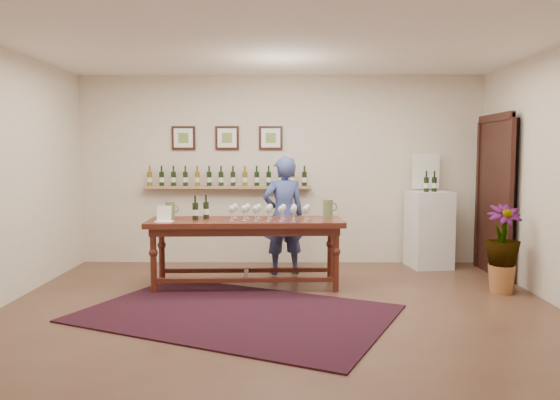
{
  "coord_description": "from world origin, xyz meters",
  "views": [
    {
      "loc": [
        0.05,
        -5.67,
        1.67
      ],
      "look_at": [
        0.0,
        0.8,
        1.1
      ],
      "focal_mm": 35.0,
      "sensor_mm": 36.0,
      "label": 1
    }
  ],
  "objects_px": {
    "person": "(284,215)",
    "tasting_table": "(246,230)",
    "display_pedestal": "(429,229)",
    "potted_plant": "(502,249)"
  },
  "relations": [
    {
      "from": "tasting_table",
      "to": "potted_plant",
      "type": "xyz_separation_m",
      "value": [
        3.06,
        -0.26,
        -0.19
      ]
    },
    {
      "from": "person",
      "to": "tasting_table",
      "type": "bearing_deg",
      "value": 42.59
    },
    {
      "from": "tasting_table",
      "to": "person",
      "type": "relative_size",
      "value": 1.5
    },
    {
      "from": "person",
      "to": "display_pedestal",
      "type": "bearing_deg",
      "value": 175.29
    },
    {
      "from": "display_pedestal",
      "to": "person",
      "type": "relative_size",
      "value": 0.69
    },
    {
      "from": "display_pedestal",
      "to": "tasting_table",
      "type": "bearing_deg",
      "value": -154.98
    },
    {
      "from": "tasting_table",
      "to": "person",
      "type": "distance_m",
      "value": 0.9
    },
    {
      "from": "display_pedestal",
      "to": "potted_plant",
      "type": "bearing_deg",
      "value": -71.66
    },
    {
      "from": "tasting_table",
      "to": "display_pedestal",
      "type": "distance_m",
      "value": 2.84
    },
    {
      "from": "tasting_table",
      "to": "display_pedestal",
      "type": "height_order",
      "value": "display_pedestal"
    }
  ]
}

